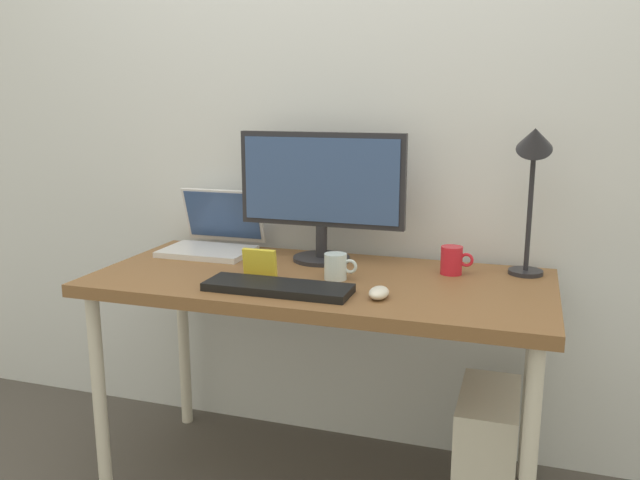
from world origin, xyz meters
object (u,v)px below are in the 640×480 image
(desk_lamp, at_px, (533,164))
(computer_tower, at_px, (486,456))
(keyboard, at_px, (278,287))
(coffee_mug, at_px, (452,260))
(mouse, at_px, (379,293))
(laptop, at_px, (214,236))
(glass_cup, at_px, (336,266))
(photo_frame, at_px, (260,263))
(monitor, at_px, (321,188))
(desk, at_px, (320,296))

(desk_lamp, xyz_separation_m, computer_tower, (-0.08, -0.19, -0.90))
(keyboard, distance_m, coffee_mug, 0.59)
(mouse, bearing_deg, keyboard, -175.51)
(coffee_mug, xyz_separation_m, computer_tower, (0.15, -0.15, -0.59))
(laptop, relative_size, mouse, 3.56)
(glass_cup, height_order, computer_tower, glass_cup)
(mouse, height_order, photo_frame, photo_frame)
(photo_frame, bearing_deg, monitor, 66.41)
(photo_frame, bearing_deg, coffee_mug, 21.92)
(coffee_mug, distance_m, computer_tower, 0.62)
(glass_cup, bearing_deg, coffee_mug, 27.26)
(desk, distance_m, desk_lamp, 0.79)
(mouse, bearing_deg, coffee_mug, 63.32)
(laptop, xyz_separation_m, glass_cup, (0.54, -0.23, -0.02))
(mouse, height_order, computer_tower, mouse)
(desk_lamp, xyz_separation_m, glass_cup, (-0.57, -0.22, -0.32))
(coffee_mug, distance_m, glass_cup, 0.38)
(laptop, relative_size, keyboard, 0.73)
(keyboard, bearing_deg, glass_cup, 54.86)
(glass_cup, distance_m, photo_frame, 0.24)
(keyboard, xyz_separation_m, glass_cup, (0.13, 0.18, 0.03))
(laptop, height_order, computer_tower, laptop)
(laptop, bearing_deg, desk, -24.42)
(desk_lamp, relative_size, glass_cup, 4.72)
(laptop, relative_size, photo_frame, 2.91)
(photo_frame, xyz_separation_m, computer_tower, (0.73, 0.08, -0.59))
(laptop, bearing_deg, keyboard, -44.71)
(desk, distance_m, coffee_mug, 0.44)
(keyboard, bearing_deg, photo_frame, 131.84)
(monitor, xyz_separation_m, computer_tower, (0.61, -0.19, -0.80))
(monitor, distance_m, mouse, 0.53)
(mouse, distance_m, glass_cup, 0.23)
(desk, relative_size, photo_frame, 13.21)
(keyboard, bearing_deg, coffee_mug, 37.26)
(monitor, xyz_separation_m, mouse, (0.29, -0.37, -0.24))
(laptop, distance_m, coffee_mug, 0.89)
(monitor, distance_m, coffee_mug, 0.51)
(monitor, bearing_deg, desk, -73.33)
(monitor, bearing_deg, keyboard, -91.22)
(desk, height_order, glass_cup, glass_cup)
(coffee_mug, xyz_separation_m, glass_cup, (-0.34, -0.18, -0.00))
(monitor, bearing_deg, computer_tower, -17.37)
(monitor, distance_m, laptop, 0.47)
(monitor, xyz_separation_m, coffee_mug, (0.46, -0.04, -0.21))
(coffee_mug, relative_size, photo_frame, 0.96)
(desk, relative_size, desk_lamp, 2.89)
(laptop, xyz_separation_m, desk_lamp, (1.11, -0.02, 0.30))
(monitor, height_order, photo_frame, monitor)
(laptop, bearing_deg, mouse, -28.53)
(keyboard, distance_m, computer_tower, 0.85)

